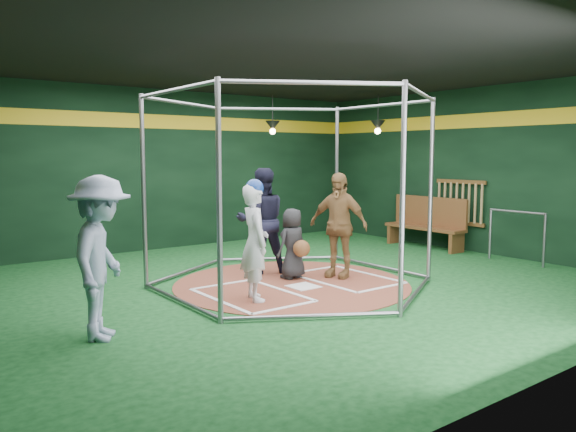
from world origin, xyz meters
TOP-DOWN VIEW (x-y plane):
  - room_shell at (0.00, 0.01)m, footprint 10.10×9.10m
  - clay_disc at (0.00, 0.00)m, footprint 3.80×3.80m
  - home_plate at (0.00, -0.30)m, footprint 0.43×0.43m
  - batter_box_left at (-0.95, -0.25)m, footprint 1.17×1.77m
  - batter_box_right at (0.95, -0.25)m, footprint 1.17×1.77m
  - batting_cage at (-0.00, -0.00)m, footprint 4.05×4.67m
  - bat_rack at (4.93, 0.40)m, footprint 0.07×1.25m
  - pendant_lamp_near at (2.20, 3.60)m, footprint 0.34×0.34m
  - pendant_lamp_far at (4.00, 2.00)m, footprint 0.34×0.34m
  - batter_figure at (-1.04, -0.50)m, footprint 0.56×0.70m
  - visitor_leopard at (0.94, -0.07)m, footprint 0.80×1.13m
  - catcher_figure at (0.25, 0.29)m, footprint 0.63×0.62m
  - umpire at (0.11, 1.01)m, footprint 1.09×0.97m
  - bystander_blue at (-3.35, -0.85)m, footprint 1.23×1.38m
  - dugout_bench at (4.64, 1.05)m, footprint 0.46×1.96m
  - steel_railing at (4.55, -1.18)m, footprint 0.05×1.18m

SIDE VIEW (x-z plane):
  - clay_disc at x=0.00m, z-range 0.00..0.01m
  - batter_box_left at x=-0.95m, z-range 0.01..0.02m
  - batter_box_right at x=0.95m, z-range 0.01..0.02m
  - home_plate at x=0.00m, z-range 0.01..0.02m
  - dugout_bench at x=4.64m, z-range 0.01..1.15m
  - catcher_figure at x=0.25m, z-range 0.01..1.19m
  - steel_railing at x=4.55m, z-range 0.17..1.19m
  - batter_figure at x=-1.04m, z-range 0.01..1.74m
  - visitor_leopard at x=0.94m, z-range 0.01..1.79m
  - bystander_blue at x=-3.35m, z-range 0.00..1.86m
  - umpire at x=0.11m, z-range 0.01..1.85m
  - bat_rack at x=4.93m, z-range 0.56..1.54m
  - batting_cage at x=0.00m, z-range 0.00..3.00m
  - room_shell at x=0.00m, z-range -0.01..3.52m
  - pendant_lamp_near at x=2.20m, z-range 2.29..3.19m
  - pendant_lamp_far at x=4.00m, z-range 2.29..3.19m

